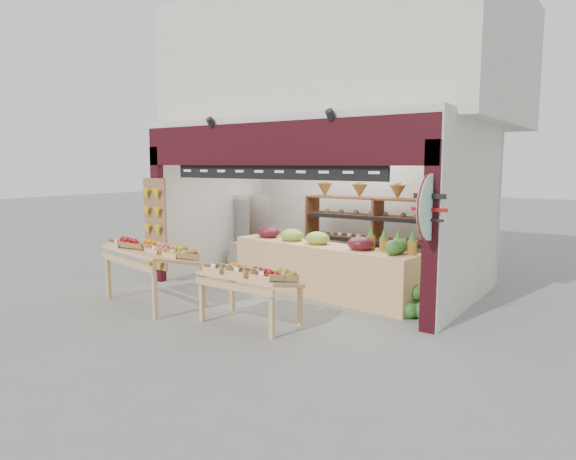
% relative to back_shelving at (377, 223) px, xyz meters
% --- Properties ---
extents(ground, '(60.00, 60.00, 0.00)m').
position_rel_back_shelving_xyz_m(ground, '(-0.74, -1.55, -1.15)').
color(ground, slate).
rests_on(ground, ground).
extents(shop_structure, '(6.36, 5.12, 5.40)m').
position_rel_back_shelving_xyz_m(shop_structure, '(-0.74, 0.06, 2.77)').
color(shop_structure, beige).
rests_on(shop_structure, ground).
extents(banana_board, '(0.60, 0.15, 1.80)m').
position_rel_back_shelving_xyz_m(banana_board, '(-3.47, -2.73, -0.03)').
color(banana_board, brown).
rests_on(banana_board, ground).
extents(gift_sign, '(0.04, 0.93, 0.92)m').
position_rel_back_shelving_xyz_m(gift_sign, '(2.01, -2.70, 0.60)').
color(gift_sign, silver).
rests_on(gift_sign, ground).
extents(back_shelving, '(3.13, 0.51, 1.92)m').
position_rel_back_shelving_xyz_m(back_shelving, '(0.00, 0.00, 0.00)').
color(back_shelving, brown).
rests_on(back_shelving, ground).
extents(refrigerator, '(0.74, 0.74, 1.61)m').
position_rel_back_shelving_xyz_m(refrigerator, '(-3.14, -0.13, -0.34)').
color(refrigerator, silver).
rests_on(refrigerator, ground).
extents(cardboard_stack, '(0.92, 0.67, 0.59)m').
position_rel_back_shelving_xyz_m(cardboard_stack, '(-2.77, -0.72, -0.93)').
color(cardboard_stack, beige).
rests_on(cardboard_stack, ground).
extents(mid_counter, '(3.72, 1.18, 1.14)m').
position_rel_back_shelving_xyz_m(mid_counter, '(-0.26, -1.73, -0.65)').
color(mid_counter, tan).
rests_on(mid_counter, ground).
extents(display_table_left, '(1.91, 1.32, 1.10)m').
position_rel_back_shelving_xyz_m(display_table_left, '(-2.37, -3.70, -0.31)').
color(display_table_left, tan).
rests_on(display_table_left, ground).
extents(display_table_right, '(1.42, 0.80, 0.92)m').
position_rel_back_shelving_xyz_m(display_table_right, '(-0.26, -3.73, -0.43)').
color(display_table_right, tan).
rests_on(display_table_right, ground).
extents(watermelon_pile, '(0.61, 0.61, 0.48)m').
position_rel_back_shelving_xyz_m(watermelon_pile, '(1.53, -1.97, -0.99)').
color(watermelon_pile, '#1F501A').
rests_on(watermelon_pile, ground).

